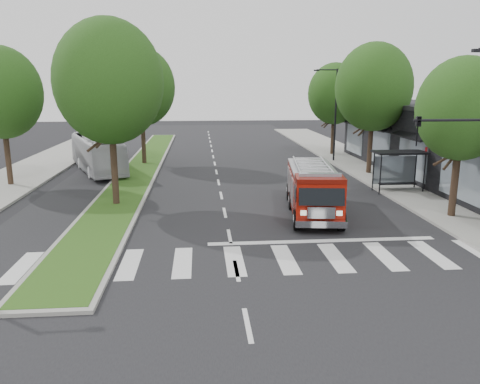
{
  "coord_description": "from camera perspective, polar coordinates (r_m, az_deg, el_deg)",
  "views": [
    {
      "loc": [
        -1.26,
        -20.02,
        6.66
      ],
      "look_at": [
        0.57,
        1.06,
        1.8
      ],
      "focal_mm": 35.0,
      "sensor_mm": 36.0,
      "label": 1
    }
  ],
  "objects": [
    {
      "name": "streetlight_right_far",
      "position": [
        41.73,
        11.38,
        9.69
      ],
      "size": [
        2.11,
        0.2,
        8.0
      ],
      "color": "black",
      "rests_on": "ground"
    },
    {
      "name": "median",
      "position": [
        38.88,
        -11.89,
        2.91
      ],
      "size": [
        3.0,
        50.0,
        0.15
      ],
      "color": "gray",
      "rests_on": "ground"
    },
    {
      "name": "sidewalk_right",
      "position": [
        33.67,
        19.29,
        0.92
      ],
      "size": [
        5.0,
        80.0,
        0.15
      ],
      "primitive_type": "cube",
      "color": "gray",
      "rests_on": "ground"
    },
    {
      "name": "tree_median_far",
      "position": [
        40.3,
        -11.98,
        12.42
      ],
      "size": [
        5.6,
        5.6,
        9.72
      ],
      "color": "black",
      "rests_on": "ground"
    },
    {
      "name": "tree_right_far",
      "position": [
        45.84,
        11.46,
        11.66
      ],
      "size": [
        5.0,
        5.0,
        8.73
      ],
      "color": "black",
      "rests_on": "ground"
    },
    {
      "name": "tree_right_near",
      "position": [
        25.48,
        25.46,
        9.11
      ],
      "size": [
        4.4,
        4.4,
        8.05
      ],
      "color": "black",
      "rests_on": "ground"
    },
    {
      "name": "ground",
      "position": [
        21.14,
        -1.29,
        -5.44
      ],
      "size": [
        140.0,
        140.0,
        0.0
      ],
      "primitive_type": "plane",
      "color": "black",
      "rests_on": "ground"
    },
    {
      "name": "tree_right_mid",
      "position": [
        36.33,
        15.98,
        12.18
      ],
      "size": [
        5.6,
        5.6,
        9.72
      ],
      "color": "black",
      "rests_on": "ground"
    },
    {
      "name": "city_bus",
      "position": [
        38.3,
        -17.0,
        4.54
      ],
      "size": [
        6.12,
        10.48,
        2.88
      ],
      "primitive_type": "imported",
      "rotation": [
        0.0,
        0.0,
        0.38
      ],
      "color": "silver",
      "rests_on": "ground"
    },
    {
      "name": "tree_left_mid",
      "position": [
        34.47,
        -27.15,
        10.72
      ],
      "size": [
        5.2,
        5.2,
        9.16
      ],
      "color": "black",
      "rests_on": "ground"
    },
    {
      "name": "bus_shelter",
      "position": [
        31.15,
        18.74,
        3.72
      ],
      "size": [
        3.2,
        1.6,
        2.61
      ],
      "color": "black",
      "rests_on": "ground"
    },
    {
      "name": "tree_median_near",
      "position": [
        26.45,
        -15.67,
        12.8
      ],
      "size": [
        5.8,
        5.8,
        10.16
      ],
      "color": "black",
      "rests_on": "ground"
    },
    {
      "name": "storefront_row",
      "position": [
        35.38,
        26.27,
        4.85
      ],
      "size": [
        8.0,
        30.0,
        5.0
      ],
      "primitive_type": "cube",
      "color": "black",
      "rests_on": "ground"
    },
    {
      "name": "fire_engine",
      "position": [
        24.87,
        8.86,
        0.29
      ],
      "size": [
        3.28,
        7.94,
        2.67
      ],
      "rotation": [
        0.0,
        0.0,
        -0.13
      ],
      "color": "#5A0B04",
      "rests_on": "ground"
    }
  ]
}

